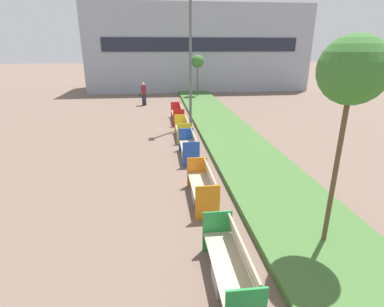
{
  "coord_description": "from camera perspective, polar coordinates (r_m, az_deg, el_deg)",
  "views": [
    {
      "loc": [
        -0.26,
        2.73,
        4.14
      ],
      "look_at": [
        0.9,
        12.6,
        0.6
      ],
      "focal_mm": 28.0,
      "sensor_mm": 36.0,
      "label": 1
    }
  ],
  "objects": [
    {
      "name": "street_lamp_post",
      "position": [
        16.21,
        -0.31,
        19.7
      ],
      "size": [
        0.24,
        0.44,
        7.57
      ],
      "color": "#56595B",
      "rests_on": "ground"
    },
    {
      "name": "pedestrian_walking",
      "position": [
        23.04,
        -9.19,
        11.17
      ],
      "size": [
        0.53,
        0.24,
        1.68
      ],
      "color": "#232633",
      "rests_on": "ground"
    },
    {
      "name": "bench_red_frame",
      "position": [
        17.76,
        -2.69,
        7.35
      ],
      "size": [
        0.65,
        2.42,
        0.94
      ],
      "color": "#9E9B96",
      "rests_on": "ground"
    },
    {
      "name": "sapling_tree_far",
      "position": [
        26.16,
        1.09,
        17.07
      ],
      "size": [
        1.05,
        1.05,
        3.54
      ],
      "color": "brown",
      "rests_on": "ground"
    },
    {
      "name": "building_backdrop",
      "position": [
        32.45,
        0.9,
        19.29
      ],
      "size": [
        21.3,
        7.01,
        7.92
      ],
      "color": "#939EAD",
      "rests_on": "ground"
    },
    {
      "name": "planter_grass_strip",
      "position": [
        10.7,
        12.73,
        -3.16
      ],
      "size": [
        2.8,
        120.0,
        0.18
      ],
      "color": "#426B33",
      "rests_on": "ground"
    },
    {
      "name": "bench_blue_frame",
      "position": [
        11.78,
        -0.52,
        0.91
      ],
      "size": [
        0.65,
        1.94,
        0.94
      ],
      "color": "#9E9B96",
      "rests_on": "ground"
    },
    {
      "name": "bench_green_frame",
      "position": [
        5.81,
        7.34,
        -21.06
      ],
      "size": [
        0.65,
        2.15,
        0.94
      ],
      "color": "#9E9B96",
      "rests_on": "ground"
    },
    {
      "name": "bench_yellow_frame",
      "position": [
        14.43,
        -1.72,
        4.42
      ],
      "size": [
        0.65,
        1.92,
        0.94
      ],
      "color": "#9E9B96",
      "rests_on": "ground"
    },
    {
      "name": "sapling_tree_near",
      "position": [
        6.27,
        28.29,
        13.5
      ],
      "size": [
        1.26,
        1.26,
        4.38
      ],
      "color": "brown",
      "rests_on": "ground"
    },
    {
      "name": "bench_orange_frame",
      "position": [
        8.51,
        2.1,
        -6.74
      ],
      "size": [
        0.65,
        2.03,
        0.94
      ],
      "color": "#9E9B96",
      "rests_on": "ground"
    }
  ]
}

